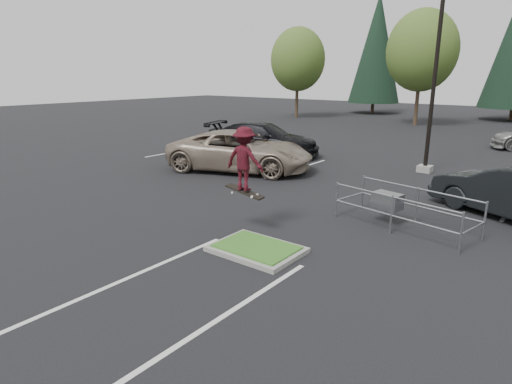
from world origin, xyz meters
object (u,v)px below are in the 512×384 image
Objects in this scene: light_pole at (436,69)px; car_l_tan at (238,151)px; skateboarder at (244,159)px; conif_a at (377,49)px; decid_b at (422,53)px; car_l_black at (262,139)px; decid_a at (298,61)px; cart_corral at (391,202)px.

light_pole reaches higher than car_l_tan.
skateboarder is (-1.70, -11.00, -2.48)m from light_pole.
skateboarder is (12.80, -39.00, -5.02)m from conif_a.
decid_b is 30.18m from skateboarder.
car_l_tan is (-0.49, -23.53, -5.12)m from decid_b.
car_l_black is at bearing -171.86° from light_pole.
car_l_tan is (-7.00, -5.00, -3.63)m from light_pole.
decid_a is 0.92× the size of decid_b.
conif_a reaches higher than skateboarder.
light_pole is at bearing -70.65° from decid_b.
decid_b reaches higher than decid_a.
light_pole is 1.05× the size of decid_b.
decid_a is 33.05m from cart_corral.
car_l_tan is (-5.30, 6.00, -1.16)m from skateboarder.
car_l_black is (6.00, -29.22, -6.19)m from conif_a.
decid_b is at bearing -49.83° from conif_a.
decid_b is at bearing -20.76° from car_l_black.
conif_a reaches higher than car_l_black.
skateboarder is at bearing -98.79° from light_pole.
decid_a is 33.73m from skateboarder.
conif_a is 34.40m from car_l_tan.
skateboarder is 11.97m from car_l_black.
light_pole reaches higher than decid_a.
decid_b reaches higher than car_l_black.
skateboarder is at bearing -80.75° from decid_b.
skateboarder is 0.29× the size of car_l_tan.
car_l_black is at bearing -61.02° from skateboarder.
light_pole reaches higher than decid_b.
conif_a is at bearing 130.17° from decid_b.
conif_a is 2.09× the size of car_l_black.
car_l_tan is at bearing -63.45° from decid_a.
decid_b is at bearing 118.21° from cart_corral.
car_l_tan is at bearing -173.38° from car_l_black.
decid_a is 10.85m from conif_a.
skateboarder is 0.31× the size of car_l_black.
car_l_black is (10.01, -19.25, -4.68)m from decid_a.
cart_corral is at bearing -66.14° from conif_a.
skateboarder is 8.09m from car_l_tan.
decid_a is 1.43× the size of car_l_black.
cart_corral is at bearing -129.07° from car_l_tan.
decid_b is 20.50m from car_l_black.
cart_corral is (1.38, -7.91, -3.86)m from light_pole.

